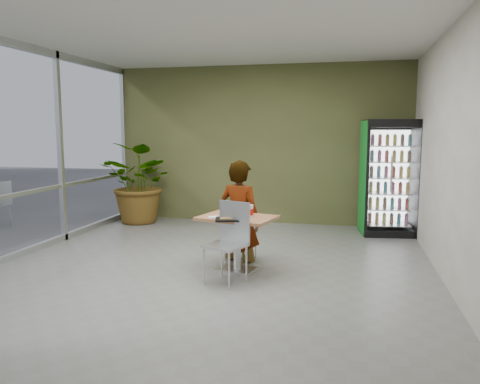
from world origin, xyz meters
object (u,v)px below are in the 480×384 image
at_px(chair_near, 230,235).
at_px(soda_cup, 250,211).
at_px(cafeteria_tray, 231,219).
at_px(beverage_fridge, 389,178).
at_px(dining_table, 237,232).
at_px(chair_far, 237,226).
at_px(potted_plant, 142,183).
at_px(seated_woman, 240,221).

relative_size(chair_near, soda_cup, 6.08).
bearing_deg(cafeteria_tray, beverage_fridge, 54.88).
bearing_deg(chair_near, cafeteria_tray, 120.67).
height_order(soda_cup, beverage_fridge, beverage_fridge).
distance_m(dining_table, chair_far, 0.48).
xyz_separation_m(chair_far, soda_cup, (0.29, -0.49, 0.32)).
bearing_deg(potted_plant, soda_cup, -44.61).
bearing_deg(beverage_fridge, chair_far, -141.56).
bearing_deg(chair_far, potted_plant, -25.88).
bearing_deg(seated_woman, beverage_fridge, -117.78).
xyz_separation_m(dining_table, chair_near, (0.01, -0.44, 0.05)).
bearing_deg(chair_far, cafeteria_tray, 113.10).
height_order(chair_near, potted_plant, potted_plant).
bearing_deg(chair_near, seated_woman, 115.95).
distance_m(dining_table, seated_woman, 0.52).
distance_m(soda_cup, potted_plant, 4.02).
relative_size(seated_woman, soda_cup, 10.68).
bearing_deg(chair_far, dining_table, 119.22).
relative_size(seated_woman, potted_plant, 1.07).
xyz_separation_m(seated_woman, soda_cup, (0.26, -0.53, 0.24)).
bearing_deg(cafeteria_tray, soda_cup, 52.06).
xyz_separation_m(chair_far, seated_woman, (0.03, 0.04, 0.07)).
bearing_deg(potted_plant, beverage_fridge, 0.30).
relative_size(soda_cup, beverage_fridge, 0.08).
bearing_deg(cafeteria_tray, dining_table, 86.10).
relative_size(chair_far, seated_woman, 0.49).
xyz_separation_m(dining_table, chair_far, (-0.11, 0.47, -0.02)).
bearing_deg(chair_near, soda_cup, 88.66).
bearing_deg(chair_far, beverage_fridge, -117.64).
height_order(dining_table, beverage_fridge, beverage_fridge).
height_order(seated_woman, soda_cup, seated_woman).
xyz_separation_m(seated_woman, beverage_fridge, (2.25, 2.32, 0.46)).
distance_m(cafeteria_tray, beverage_fridge, 3.80).
relative_size(cafeteria_tray, beverage_fridge, 0.19).
distance_m(seated_woman, potted_plant, 3.48).
xyz_separation_m(dining_table, soda_cup, (0.18, -0.02, 0.29)).
bearing_deg(dining_table, chair_far, 102.93).
distance_m(soda_cup, beverage_fridge, 3.48).
distance_m(cafeteria_tray, potted_plant, 4.07).
xyz_separation_m(chair_far, chair_near, (0.12, -0.91, 0.08)).
height_order(chair_far, seated_woman, seated_woman).
relative_size(beverage_fridge, potted_plant, 1.26).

